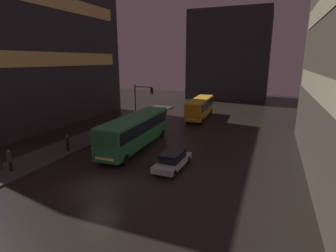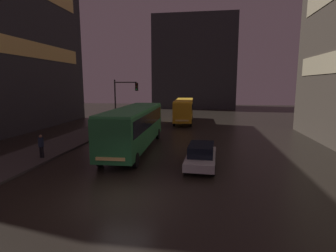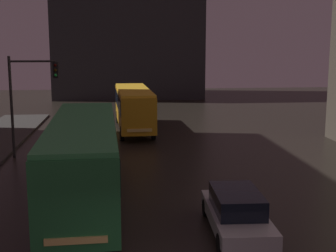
% 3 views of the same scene
% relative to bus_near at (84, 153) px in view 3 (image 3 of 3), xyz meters
% --- Properties ---
extents(building_far_backdrop, '(18.07, 12.00, 19.99)m').
position_rel_bus_near_xyz_m(building_far_backdrop, '(2.62, 42.12, 7.86)').
color(building_far_backdrop, '#2D2D33').
rests_on(building_far_backdrop, ground).
extents(bus_near, '(2.99, 12.05, 3.46)m').
position_rel_bus_near_xyz_m(bus_near, '(0.00, 0.00, 0.00)').
color(bus_near, '#236B38').
rests_on(bus_near, ground).
extents(bus_far, '(2.80, 10.35, 3.21)m').
position_rel_bus_near_xyz_m(bus_far, '(2.53, 16.44, -0.15)').
color(bus_far, orange).
rests_on(bus_far, ground).
extents(car_taxi, '(2.03, 4.76, 1.48)m').
position_rel_bus_near_xyz_m(car_taxi, '(5.47, -3.60, -1.37)').
color(car_taxi, '#B7B7BC').
rests_on(car_taxi, ground).
extents(traffic_light_main, '(2.78, 0.35, 5.84)m').
position_rel_bus_near_xyz_m(traffic_light_main, '(-3.70, 8.49, 1.80)').
color(traffic_light_main, '#2D2D2D').
rests_on(traffic_light_main, ground).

